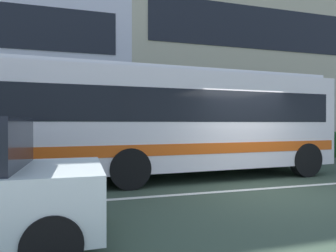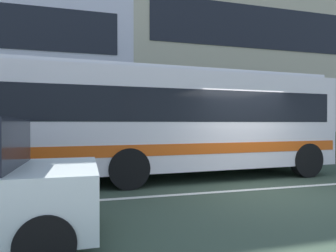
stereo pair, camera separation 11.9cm
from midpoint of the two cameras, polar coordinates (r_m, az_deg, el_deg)
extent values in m
plane|color=#364636|center=(7.69, 17.70, -11.44)|extent=(160.00, 160.00, 0.00)
cube|color=silver|center=(7.69, 17.70, -11.42)|extent=(60.00, 0.16, 0.01)
cube|color=#1F5922|center=(13.24, 12.55, -3.86)|extent=(17.92, 1.10, 1.16)
cube|color=#BAAE92|center=(25.11, 15.70, 11.14)|extent=(21.24, 11.27, 12.45)
cube|color=black|center=(20.89, 24.31, 16.12)|extent=(19.54, 0.04, 2.49)
cube|color=silver|center=(8.44, -4.74, 0.96)|extent=(11.33, 3.02, 2.61)
cube|color=black|center=(8.45, -4.74, 3.61)|extent=(10.66, 3.01, 0.83)
cube|color=#E05514|center=(8.47, -4.74, -3.91)|extent=(11.11, 3.04, 0.28)
cube|color=silver|center=(8.56, -4.75, 10.13)|extent=(10.87, 2.60, 0.12)
cube|color=black|center=(11.24, 24.35, 2.80)|extent=(0.12, 2.13, 0.92)
cylinder|color=black|center=(11.54, 16.65, -4.92)|extent=(1.01, 0.32, 1.00)
cylinder|color=black|center=(9.75, 24.69, -5.95)|extent=(1.01, 0.32, 1.00)
cylinder|color=black|center=(9.52, -10.53, -6.07)|extent=(1.01, 0.32, 1.00)
cylinder|color=black|center=(7.23, -7.84, -8.15)|extent=(1.01, 0.32, 1.00)
cylinder|color=black|center=(3.59, -22.25, -20.22)|extent=(0.64, 0.22, 0.64)
cylinder|color=black|center=(5.20, -20.25, -13.64)|extent=(0.64, 0.22, 0.64)
camera|label=1|loc=(0.06, -90.38, 0.00)|focal=31.61mm
camera|label=2|loc=(0.06, 89.62, 0.00)|focal=31.61mm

